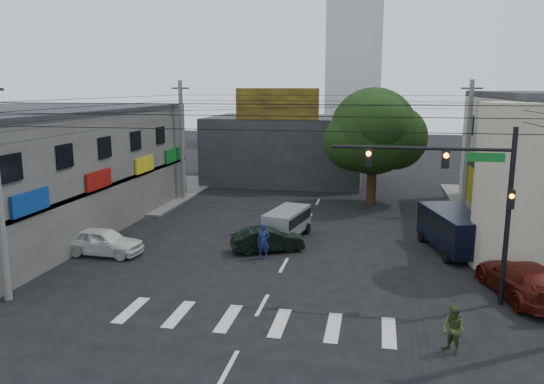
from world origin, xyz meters
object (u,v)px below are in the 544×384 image
(dark_sedan, at_px, (267,240))
(utility_pole_far_left, at_px, (182,141))
(pedestrian_olive, at_px, (453,330))
(traffic_gantry, at_px, (466,186))
(traffic_officer, at_px, (263,241))
(street_tree, at_px, (373,132))
(navy_van, at_px, (453,232))
(maroon_sedan, at_px, (522,280))
(white_compact, at_px, (103,241))
(silver_minivan, at_px, (287,224))
(utility_pole_far_right, at_px, (468,147))

(dark_sedan, bearing_deg, utility_pole_far_left, 13.35)
(pedestrian_olive, bearing_deg, traffic_gantry, 128.08)
(utility_pole_far_left, height_order, traffic_officer, utility_pole_far_left)
(street_tree, xyz_separation_m, navy_van, (4.48, -11.04, -4.38))
(dark_sedan, xyz_separation_m, maroon_sedan, (11.77, -4.13, 0.14))
(street_tree, distance_m, navy_van, 12.70)
(white_compact, xyz_separation_m, silver_minivan, (8.95, 5.01, 0.12))
(traffic_gantry, distance_m, dark_sedan, 11.23)
(traffic_gantry, height_order, traffic_officer, traffic_gantry)
(utility_pole_far_right, bearing_deg, navy_van, -101.37)
(traffic_gantry, xyz_separation_m, navy_van, (0.66, 6.96, -3.73))
(dark_sedan, xyz_separation_m, pedestrian_olive, (8.29, -9.70, 0.19))
(dark_sedan, bearing_deg, street_tree, -46.55)
(traffic_gantry, distance_m, utility_pole_far_left, 25.00)
(utility_pole_far_right, distance_m, dark_sedan, 17.22)
(utility_pole_far_right, distance_m, maroon_sedan, 16.51)
(street_tree, distance_m, pedestrian_olive, 23.30)
(utility_pole_far_left, relative_size, navy_van, 1.58)
(traffic_gantry, distance_m, navy_van, 7.92)
(utility_pole_far_left, xyz_separation_m, navy_van, (18.98, -10.04, -3.50))
(traffic_gantry, height_order, navy_van, traffic_gantry)
(traffic_gantry, bearing_deg, pedestrian_olive, -99.87)
(white_compact, xyz_separation_m, pedestrian_olive, (16.65, -7.44, 0.11))
(utility_pole_far_left, xyz_separation_m, silver_minivan, (9.83, -9.18, -3.76))
(silver_minivan, bearing_deg, white_compact, 129.94)
(utility_pole_far_right, bearing_deg, traffic_officer, -131.65)
(dark_sedan, relative_size, white_compact, 0.95)
(street_tree, distance_m, utility_pole_far_right, 6.63)
(utility_pole_far_right, relative_size, white_compact, 2.14)
(traffic_gantry, relative_size, pedestrian_olive, 4.34)
(utility_pole_far_left, height_order, silver_minivan, utility_pole_far_left)
(utility_pole_far_left, bearing_deg, white_compact, -86.47)
(street_tree, relative_size, pedestrian_olive, 5.24)
(maroon_sedan, height_order, traffic_officer, traffic_officer)
(maroon_sedan, distance_m, navy_van, 6.35)
(silver_minivan, bearing_deg, pedestrian_olive, -137.56)
(dark_sedan, height_order, silver_minivan, silver_minivan)
(utility_pole_far_left, xyz_separation_m, pedestrian_olive, (17.52, -21.63, -3.77))
(utility_pole_far_left, bearing_deg, dark_sedan, -52.27)
(utility_pole_far_left, distance_m, utility_pole_far_right, 21.00)
(street_tree, xyz_separation_m, dark_sedan, (-5.27, -12.93, -4.83))
(utility_pole_far_left, height_order, pedestrian_olive, utility_pole_far_left)
(navy_van, bearing_deg, utility_pole_far_left, 47.03)
(dark_sedan, xyz_separation_m, silver_minivan, (0.60, 2.75, 0.21))
(utility_pole_far_left, bearing_deg, navy_van, -27.89)
(street_tree, height_order, silver_minivan, street_tree)
(traffic_gantry, height_order, pedestrian_olive, traffic_gantry)
(white_compact, bearing_deg, pedestrian_olive, -111.89)
(street_tree, height_order, dark_sedan, street_tree)
(maroon_sedan, xyz_separation_m, navy_van, (-2.02, 6.02, 0.32))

